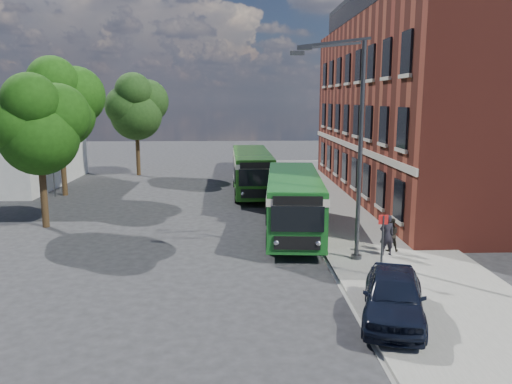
{
  "coord_description": "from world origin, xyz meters",
  "views": [
    {
      "loc": [
        0.2,
        -21.8,
        6.7
      ],
      "look_at": [
        1.18,
        2.35,
        2.2
      ],
      "focal_mm": 35.0,
      "sensor_mm": 36.0,
      "label": 1
    }
  ],
  "objects_px": {
    "street_lamp": "(351,148)",
    "parked_car": "(394,296)",
    "bus_front": "(294,198)",
    "bus_rear": "(252,168)"
  },
  "relations": [
    {
      "from": "street_lamp",
      "to": "bus_front",
      "type": "xyz_separation_m",
      "value": [
        -1.76,
        4.57,
        -2.96
      ]
    },
    {
      "from": "bus_front",
      "to": "parked_car",
      "type": "distance_m",
      "value": 10.64
    },
    {
      "from": "bus_front",
      "to": "bus_rear",
      "type": "bearing_deg",
      "value": 98.79
    },
    {
      "from": "bus_rear",
      "to": "parked_car",
      "type": "height_order",
      "value": "bus_rear"
    },
    {
      "from": "bus_rear",
      "to": "street_lamp",
      "type": "bearing_deg",
      "value": -77.51
    },
    {
      "from": "bus_front",
      "to": "parked_car",
      "type": "bearing_deg",
      "value": -80.08
    },
    {
      "from": "bus_front",
      "to": "bus_rear",
      "type": "relative_size",
      "value": 0.94
    },
    {
      "from": "street_lamp",
      "to": "parked_car",
      "type": "height_order",
      "value": "street_lamp"
    },
    {
      "from": "bus_front",
      "to": "bus_rear",
      "type": "height_order",
      "value": "same"
    },
    {
      "from": "street_lamp",
      "to": "bus_front",
      "type": "height_order",
      "value": "street_lamp"
    }
  ]
}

